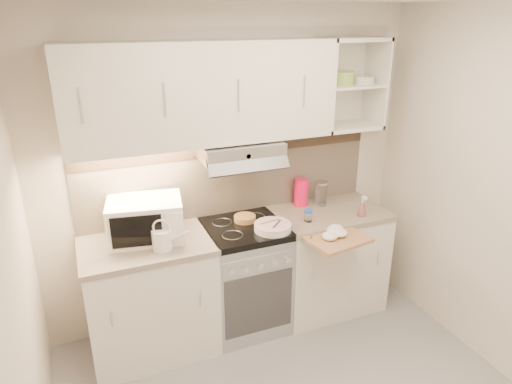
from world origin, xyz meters
TOP-DOWN VIEW (x-y plane):
  - room_shell at (0.00, 0.37)m, footprint 3.04×2.84m
  - base_cabinet_left at (-0.75, 1.10)m, footprint 0.90×0.60m
  - worktop_left at (-0.75, 1.10)m, footprint 0.92×0.62m
  - base_cabinet_right at (0.75, 1.10)m, footprint 0.90×0.60m
  - worktop_right at (0.75, 1.10)m, footprint 0.92×0.62m
  - electric_range at (0.00, 1.10)m, footprint 0.60×0.60m
  - microwave at (-0.72, 1.18)m, footprint 0.57×0.46m
  - watering_can at (-0.65, 0.96)m, footprint 0.26×0.16m
  - plate_stack at (0.17, 0.95)m, footprint 0.28×0.28m
  - bread_loaf at (0.04, 1.18)m, footprint 0.17×0.17m
  - pink_pitcher at (0.59, 1.30)m, footprint 0.12×0.12m
  - glass_jar at (0.75, 1.25)m, footprint 0.11×0.11m
  - spice_jar at (0.49, 0.98)m, footprint 0.07×0.07m
  - spray_bottle at (0.94, 0.91)m, footprint 0.07×0.07m
  - cutting_board at (0.56, 0.71)m, footprint 0.49×0.46m
  - dish_towel at (0.57, 0.73)m, footprint 0.28×0.26m

SIDE VIEW (x-z plane):
  - base_cabinet_left at x=-0.75m, z-range 0.00..0.86m
  - base_cabinet_right at x=0.75m, z-range 0.00..0.86m
  - electric_range at x=0.00m, z-range 0.00..0.90m
  - cutting_board at x=0.56m, z-range 0.86..0.88m
  - worktop_left at x=-0.75m, z-range 0.86..0.90m
  - worktop_right at x=0.75m, z-range 0.86..0.90m
  - dish_towel at x=0.57m, z-range 0.88..0.95m
  - bread_loaf at x=0.04m, z-range 0.90..0.94m
  - plate_stack at x=0.17m, z-range 0.90..0.96m
  - spice_jar at x=0.49m, z-range 0.90..1.00m
  - spray_bottle at x=0.94m, z-range 0.88..1.06m
  - watering_can at x=-0.65m, z-range 0.87..1.09m
  - glass_jar at x=0.75m, z-range 0.90..1.11m
  - pink_pitcher at x=0.59m, z-range 0.90..1.13m
  - microwave at x=-0.72m, z-range 0.90..1.19m
  - room_shell at x=0.00m, z-range 0.37..2.89m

